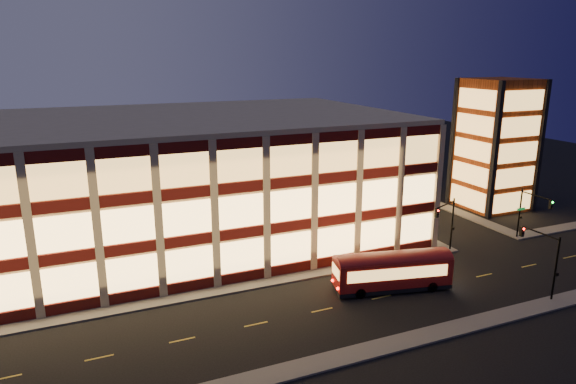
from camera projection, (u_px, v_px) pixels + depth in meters
name	position (u px, v px, depth m)	size (l,w,h in m)	color
ground	(254.00, 290.00, 47.63)	(200.00, 200.00, 0.00)	black
sidewalk_office_south	(220.00, 290.00, 47.35)	(54.00, 2.00, 0.15)	#514F4C
sidewalk_office_east	(368.00, 211.00, 71.48)	(2.00, 30.00, 0.15)	#514F4C
sidewalk_tower_south	(554.00, 229.00, 63.80)	(14.00, 2.00, 0.15)	#514F4C
sidewalk_tower_west	(432.00, 202.00, 75.69)	(2.00, 30.00, 0.15)	#514F4C
sidewalk_near	(317.00, 364.00, 36.09)	(100.00, 2.00, 0.15)	#514F4C
office_building	(180.00, 178.00, 59.62)	(50.45, 30.45, 14.50)	tan
stair_tower	(495.00, 145.00, 71.18)	(8.60, 8.60, 18.00)	#8C3814
traffic_signal_far	(447.00, 218.00, 55.27)	(3.79, 1.87, 6.00)	black
traffic_signal_right	(530.00, 208.00, 58.83)	(1.20, 4.37, 6.00)	black
traffic_signal_near	(543.00, 251.00, 45.77)	(0.32, 4.45, 6.00)	black
trolley_bus	(392.00, 269.00, 47.22)	(11.12, 4.95, 3.66)	#7A0806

